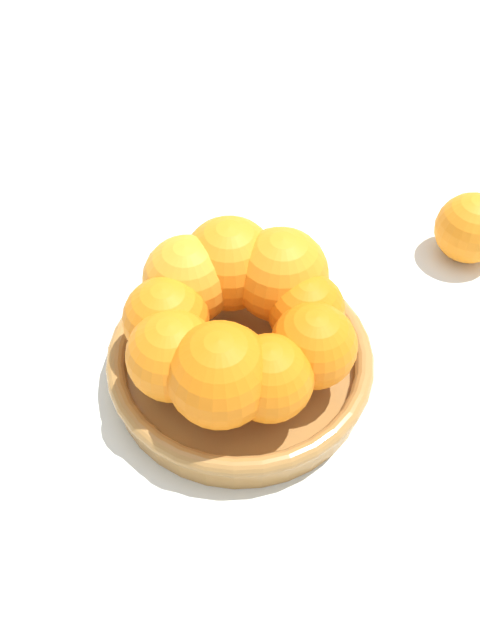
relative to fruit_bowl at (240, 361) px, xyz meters
The scene contains 4 objects.
ground_plane 0.02m from the fruit_bowl, ahead, with size 4.00×4.00×0.00m, color silver.
fruit_bowl is the anchor object (origin of this frame).
orange_pile 0.06m from the fruit_bowl, behind, with size 0.20×0.20×0.08m.
stray_orange 0.28m from the fruit_bowl, 69.89° to the left, with size 0.07×0.07×0.07m, color orange.
Camera 1 is at (0.19, -0.27, 0.46)m, focal length 35.00 mm.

